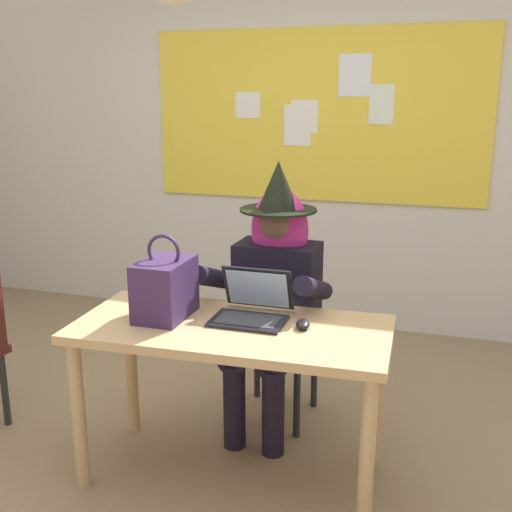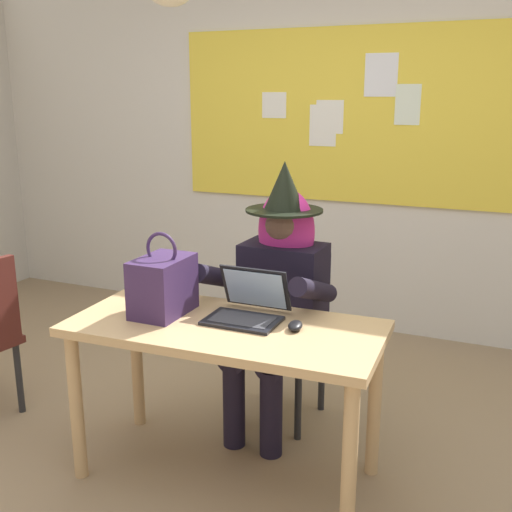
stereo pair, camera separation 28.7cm
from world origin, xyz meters
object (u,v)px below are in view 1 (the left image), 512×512
object	(u,v)px
chair_at_desk	(281,324)
laptop	(252,308)
handbag	(165,288)
desk_main	(232,347)
computer_mouse	(303,324)
person_costumed	(274,282)

from	to	relation	value
chair_at_desk	laptop	bearing A→B (deg)	4.72
chair_at_desk	handbag	distance (m)	0.84
desk_main	computer_mouse	distance (m)	0.33
laptop	computer_mouse	world-z (taller)	laptop
computer_mouse	handbag	distance (m)	0.63
laptop	desk_main	bearing A→B (deg)	-119.43
laptop	person_costumed	bearing A→B (deg)	92.95
person_costumed	laptop	world-z (taller)	person_costumed
chair_at_desk	person_costumed	bearing A→B (deg)	0.12
laptop	computer_mouse	distance (m)	0.25
computer_mouse	chair_at_desk	bearing A→B (deg)	102.68
person_costumed	handbag	bearing A→B (deg)	-31.12
handbag	chair_at_desk	bearing A→B (deg)	62.08
chair_at_desk	computer_mouse	size ratio (longest dim) A/B	8.58
chair_at_desk	laptop	size ratio (longest dim) A/B	2.76
desk_main	person_costumed	size ratio (longest dim) A/B	1.00
chair_at_desk	person_costumed	size ratio (longest dim) A/B	0.65
chair_at_desk	laptop	xyz separation A→B (m)	(0.02, -0.57, 0.29)
chair_at_desk	handbag	size ratio (longest dim) A/B	2.36
chair_at_desk	laptop	world-z (taller)	laptop
person_costumed	computer_mouse	xyz separation A→B (m)	(0.27, -0.49, -0.02)
computer_mouse	handbag	world-z (taller)	handbag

